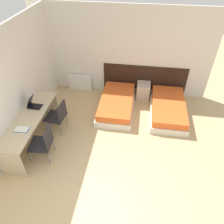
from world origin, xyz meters
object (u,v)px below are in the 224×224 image
at_px(nightstand, 143,91).
at_px(laptop, 33,105).
at_px(chair_near_notebook, 43,142).
at_px(chair_near_laptop, 57,115).
at_px(bed_near_window, 117,104).
at_px(bed_near_door, 168,108).

height_order(nightstand, laptop, laptop).
bearing_deg(chair_near_notebook, chair_near_laptop, 84.88).
relative_size(chair_near_notebook, laptop, 2.58).
height_order(nightstand, chair_near_laptop, chair_near_laptop).
bearing_deg(laptop, chair_near_laptop, 10.79).
relative_size(bed_near_window, chair_near_notebook, 2.13).
xyz_separation_m(bed_near_door, nightstand, (-0.75, 0.71, 0.06)).
distance_m(chair_near_laptop, chair_near_notebook, 0.94).
bearing_deg(bed_near_door, laptop, -160.99).
xyz_separation_m(chair_near_notebook, laptop, (-0.54, 0.87, 0.34)).
bearing_deg(bed_near_window, laptop, -148.56).
xyz_separation_m(chair_near_laptop, laptop, (-0.54, -0.07, 0.34)).
bearing_deg(chair_near_laptop, bed_near_door, 26.79).
distance_m(nightstand, chair_near_laptop, 2.81).
distance_m(bed_near_door, chair_near_notebook, 3.54).
bearing_deg(chair_near_notebook, laptop, 116.55).
distance_m(bed_near_window, chair_near_laptop, 1.80).
bearing_deg(bed_near_window, bed_near_door, 0.00).
distance_m(bed_near_door, chair_near_laptop, 3.10).
bearing_deg(bed_near_door, chair_near_laptop, -159.05).
relative_size(chair_near_laptop, laptop, 2.58).
relative_size(nightstand, laptop, 1.46).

